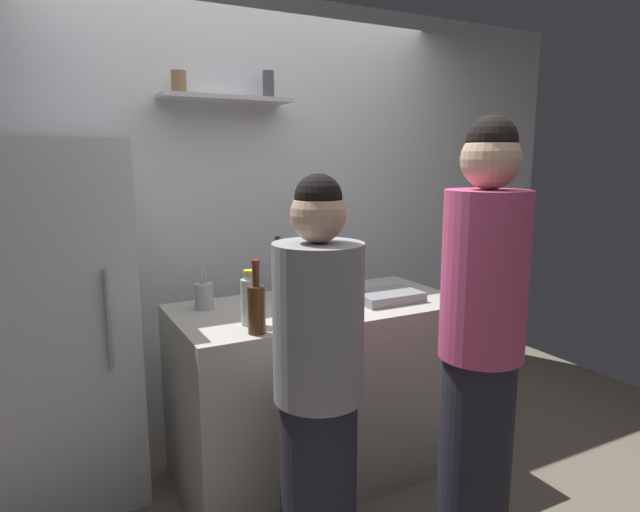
# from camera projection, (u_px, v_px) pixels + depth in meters

# --- Properties ---
(back_wall_assembly) EXTENTS (4.80, 0.32, 2.60)m
(back_wall_assembly) POSITION_uv_depth(u_px,v_px,m) (247.00, 216.00, 3.37)
(back_wall_assembly) COLOR white
(back_wall_assembly) RESTS_ON ground
(refrigerator) EXTENTS (0.64, 0.61, 1.74)m
(refrigerator) POSITION_uv_depth(u_px,v_px,m) (62.00, 326.00, 2.59)
(refrigerator) COLOR silver
(refrigerator) RESTS_ON ground
(counter) EXTENTS (1.48, 0.75, 0.91)m
(counter) POSITION_uv_depth(u_px,v_px,m) (320.00, 388.00, 2.89)
(counter) COLOR #B7B2A8
(counter) RESTS_ON ground
(baking_pan) EXTENTS (0.34, 0.24, 0.05)m
(baking_pan) POSITION_uv_depth(u_px,v_px,m) (387.00, 296.00, 2.86)
(baking_pan) COLOR gray
(baking_pan) RESTS_ON counter
(utensil_holder) EXTENTS (0.09, 0.09, 0.23)m
(utensil_holder) POSITION_uv_depth(u_px,v_px,m) (204.00, 296.00, 2.70)
(utensil_holder) COLOR #B2B2B7
(utensil_holder) RESTS_ON counter
(wine_bottle_dark_glass) EXTENTS (0.07, 0.07, 0.31)m
(wine_bottle_dark_glass) POSITION_uv_depth(u_px,v_px,m) (310.00, 274.00, 2.97)
(wine_bottle_dark_glass) COLOR black
(wine_bottle_dark_glass) RESTS_ON counter
(wine_bottle_pale_glass) EXTENTS (0.07, 0.07, 0.34)m
(wine_bottle_pale_glass) POSITION_uv_depth(u_px,v_px,m) (278.00, 276.00, 2.87)
(wine_bottle_pale_glass) COLOR #B2BFB2
(wine_bottle_pale_glass) RESTS_ON counter
(wine_bottle_amber_glass) EXTENTS (0.08, 0.08, 0.32)m
(wine_bottle_amber_glass) POSITION_uv_depth(u_px,v_px,m) (256.00, 307.00, 2.32)
(wine_bottle_amber_glass) COLOR #472814
(wine_bottle_amber_glass) RESTS_ON counter
(water_bottle_plastic) EXTENTS (0.08, 0.08, 0.25)m
(water_bottle_plastic) POSITION_uv_depth(u_px,v_px,m) (249.00, 300.00, 2.44)
(water_bottle_plastic) COLOR silver
(water_bottle_plastic) RESTS_ON counter
(person_grey_hoodie) EXTENTS (0.34, 0.34, 1.60)m
(person_grey_hoodie) POSITION_uv_depth(u_px,v_px,m) (318.00, 390.00, 2.07)
(person_grey_hoodie) COLOR #262633
(person_grey_hoodie) RESTS_ON ground
(person_pink_top) EXTENTS (0.34, 0.34, 1.81)m
(person_pink_top) POSITION_uv_depth(u_px,v_px,m) (481.00, 343.00, 2.22)
(person_pink_top) COLOR #262633
(person_pink_top) RESTS_ON ground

